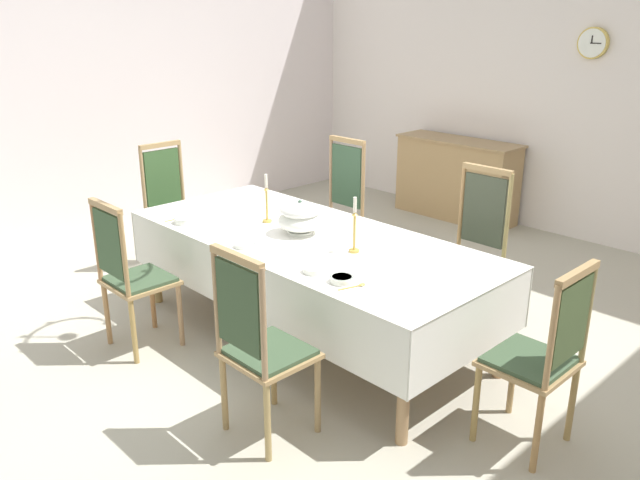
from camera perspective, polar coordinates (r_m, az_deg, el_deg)
ground at (r=4.88m, az=0.52°, el=-7.93°), size 6.48×6.62×0.04m
back_wall at (r=7.12m, az=20.89°, el=14.78°), size 6.48×0.08×3.60m
left_wall at (r=7.07m, az=-19.09°, el=14.95°), size 0.08×6.62×3.60m
dining_table at (r=4.48m, az=-1.10°, el=-0.50°), size 2.76×1.19×0.76m
tablecloth at (r=4.49m, az=-1.09°, el=-0.87°), size 2.78×1.21×0.41m
chair_south_a at (r=4.54m, az=-16.52°, el=-2.84°), size 0.44×0.42×1.08m
chair_north_a at (r=5.65m, az=1.53°, el=2.84°), size 0.44×0.42×1.22m
chair_south_b at (r=3.45m, az=-5.41°, el=-9.13°), size 0.44×0.42×1.12m
chair_north_b at (r=4.83m, az=13.39°, el=-0.72°), size 0.44×0.42×1.20m
chair_head_west at (r=5.89m, az=-13.05°, el=2.82°), size 0.42×0.44×1.16m
chair_head_east at (r=3.56m, az=19.15°, el=-9.57°), size 0.42×0.44×1.07m
soup_tureen at (r=4.48m, az=-1.79°, el=2.05°), size 0.32×0.32×0.25m
candlestick_west at (r=4.73m, az=-4.77°, el=3.32°), size 0.07×0.07×0.36m
candlestick_east at (r=4.11m, az=3.09°, el=0.90°), size 0.07×0.07×0.37m
bowl_near_left at (r=4.84m, az=-11.87°, el=1.80°), size 0.18×0.18×0.04m
bowl_near_right at (r=3.69m, az=1.96°, el=-3.46°), size 0.14×0.14×0.04m
bowl_far_left at (r=4.27m, az=-6.71°, el=-0.40°), size 0.14×0.14×0.03m
bowl_far_right at (r=3.83m, az=-0.46°, el=-2.63°), size 0.14×0.14×0.03m
spoon_primary at (r=4.96m, az=-12.34°, el=1.95°), size 0.03×0.18×0.01m
spoon_secondary at (r=3.65m, az=3.46°, el=-4.05°), size 0.06×0.17×0.01m
sideboard at (r=7.51m, az=12.06°, el=5.36°), size 1.44×0.48×0.90m
mounted_clock at (r=6.91m, az=23.15°, el=15.84°), size 0.30×0.06×0.30m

